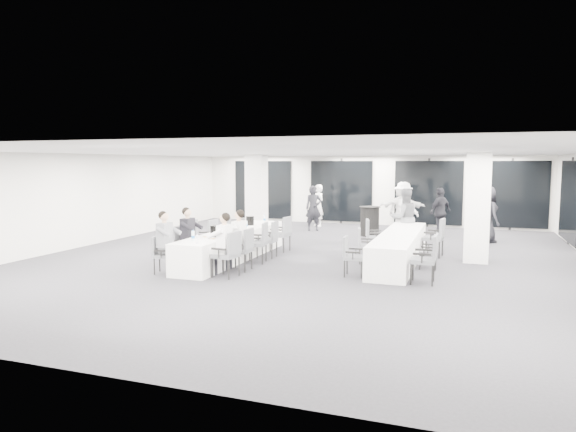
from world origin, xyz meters
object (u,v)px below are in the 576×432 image
object	(u,v)px
chair_main_right_near	(229,251)
standing_guest_h	(479,212)
chair_main_left_near	(161,252)
chair_side_left_far	(373,235)
chair_main_left_mid	(200,237)
chair_main_right_far	(283,232)
chair_main_right_second	(243,247)
chair_main_left_second	(185,243)
chair_side_right_mid	(431,249)
standing_guest_c	(403,204)
standing_guest_g	(318,203)
standing_guest_e	(487,211)
standing_guest_a	(314,205)
ice_bucket_near	(215,231)
banquet_table_main	(233,245)
chair_side_right_far	(436,235)
standing_guest_b	(405,214)
cocktail_table	(370,221)
chair_main_right_fourth	(270,237)
banquet_table_side	(399,248)
chair_main_left_fourth	(217,234)
chair_main_left_far	(233,231)
chair_side_left_near	(351,254)
standing_guest_f	(402,204)
chair_main_right_mid	(259,240)
chair_side_right_near	(427,256)
ice_bucket_far	(250,221)
chair_side_left_mid	(364,243)
standing_guest_d	(440,209)

from	to	relation	value
chair_main_right_near	standing_guest_h	xyz separation A→B (m)	(5.32, 7.26, 0.39)
chair_main_left_near	chair_side_left_far	xyz separation A→B (m)	(4.17, 3.94, 0.07)
chair_main_left_mid	chair_main_right_far	bearing A→B (deg)	122.05
chair_main_right_near	chair_main_right_second	world-z (taller)	chair_main_right_near
chair_main_left_second	chair_side_right_mid	bearing A→B (deg)	117.16
chair_main_right_far	standing_guest_c	distance (m)	6.09
standing_guest_g	standing_guest_e	bearing A→B (deg)	23.94
standing_guest_a	standing_guest_c	size ratio (longest dim) A/B	0.92
ice_bucket_near	standing_guest_g	bearing A→B (deg)	89.08
chair_main_right_far	standing_guest_c	xyz separation A→B (m)	(2.73, 5.43, 0.46)
chair_main_right_second	chair_side_right_mid	size ratio (longest dim) A/B	1.17
banquet_table_main	chair_side_right_far	distance (m)	5.45
standing_guest_e	chair_main_left_near	bearing A→B (deg)	101.59
standing_guest_b	standing_guest_g	xyz separation A→B (m)	(-3.83, 3.94, -0.06)
standing_guest_b	standing_guest_e	distance (m)	2.97
cocktail_table	standing_guest_b	bearing A→B (deg)	-54.48
chair_main_right_fourth	standing_guest_h	bearing A→B (deg)	-51.28
banquet_table_side	ice_bucket_near	size ratio (longest dim) A/B	18.21
chair_main_right_far	chair_main_left_fourth	bearing A→B (deg)	121.76
standing_guest_e	banquet_table_side	bearing A→B (deg)	118.68
chair_main_left_far	chair_side_left_near	xyz separation A→B (m)	(4.18, -2.66, 0.01)
chair_main_left_far	chair_side_right_far	size ratio (longest dim) A/B	0.85
standing_guest_c	ice_bucket_near	distance (m)	8.79
chair_main_left_second	chair_main_right_far	bearing A→B (deg)	160.02
chair_main_left_second	standing_guest_f	world-z (taller)	standing_guest_f
cocktail_table	chair_main_right_fourth	size ratio (longest dim) A/B	1.04
chair_main_left_second	chair_main_left_fourth	xyz separation A→B (m)	(0.00, 1.75, -0.01)
chair_main_left_near	chair_main_right_mid	xyz separation A→B (m)	(1.66, 1.88, 0.09)
chair_main_left_mid	standing_guest_e	xyz separation A→B (m)	(7.23, 5.55, 0.42)
chair_side_right_mid	chair_side_right_far	bearing A→B (deg)	-2.56
chair_side_right_near	chair_side_right_far	xyz separation A→B (m)	(0.00, 3.26, 0.01)
standing_guest_c	standing_guest_b	bearing A→B (deg)	118.50
chair_side_right_near	standing_guest_h	distance (m)	6.53
chair_main_right_second	banquet_table_main	bearing A→B (deg)	33.42
ice_bucket_far	cocktail_table	bearing A→B (deg)	57.37
chair_side_left_far	ice_bucket_near	bearing A→B (deg)	-63.08
standing_guest_b	chair_main_right_second	bearing A→B (deg)	29.84
chair_main_right_second	chair_side_left_near	size ratio (longest dim) A/B	1.12
chair_side_left_near	chair_side_left_mid	size ratio (longest dim) A/B	1.00
chair_main_left_far	chair_side_left_far	distance (m)	4.18
chair_side_right_far	standing_guest_a	world-z (taller)	standing_guest_a
chair_main_left_near	standing_guest_e	bearing A→B (deg)	121.39
chair_main_left_mid	ice_bucket_near	bearing A→B (deg)	31.93
chair_side_right_mid	ice_bucket_near	xyz separation A→B (m)	(-4.96, -1.52, 0.40)
chair_side_left_mid	ice_bucket_near	bearing A→B (deg)	-75.21
standing_guest_d	ice_bucket_near	xyz separation A→B (m)	(-4.87, -7.23, -0.07)
chair_main_left_second	standing_guest_h	world-z (taller)	standing_guest_h
chair_main_left_mid	standing_guest_b	size ratio (longest dim) A/B	0.52
chair_side_right_near	chair_side_left_near	bearing A→B (deg)	83.44
chair_side_left_mid	chair_side_right_mid	world-z (taller)	chair_side_left_mid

